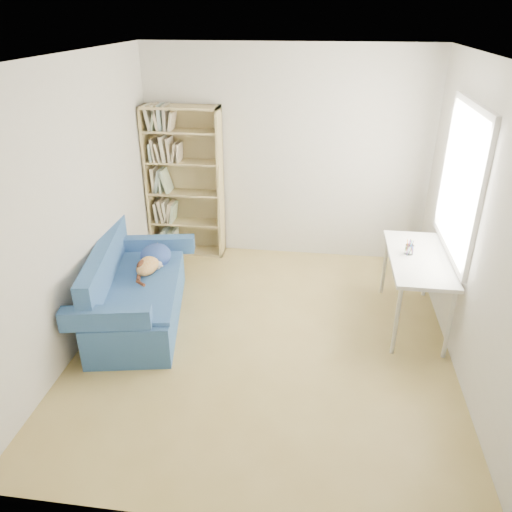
{
  "coord_description": "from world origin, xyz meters",
  "views": [
    {
      "loc": [
        0.45,
        -4.02,
        2.93
      ],
      "look_at": [
        -0.11,
        0.11,
        0.85
      ],
      "focal_mm": 35.0,
      "sensor_mm": 36.0,
      "label": 1
    }
  ],
  "objects": [
    {
      "name": "ground",
      "position": [
        0.0,
        0.0,
        0.0
      ],
      "size": [
        4.0,
        4.0,
        0.0
      ],
      "primitive_type": "plane",
      "color": "#A68C4B",
      "rests_on": "ground"
    },
    {
      "name": "bookshelf",
      "position": [
        -1.25,
        1.84,
        0.88
      ],
      "size": [
        0.95,
        0.3,
        1.9
      ],
      "color": "tan",
      "rests_on": "ground"
    },
    {
      "name": "sofa",
      "position": [
        -1.37,
        0.19,
        0.31
      ],
      "size": [
        1.1,
        1.82,
        0.83
      ],
      "rotation": [
        0.0,
        0.0,
        0.19
      ],
      "color": "#254D85",
      "rests_on": "ground"
    },
    {
      "name": "pen_cup",
      "position": [
        1.35,
        0.56,
        0.81
      ],
      "size": [
        0.08,
        0.08,
        0.16
      ],
      "color": "white",
      "rests_on": "desk"
    },
    {
      "name": "room_shell",
      "position": [
        0.1,
        0.03,
        1.64
      ],
      "size": [
        3.54,
        4.04,
        2.62
      ],
      "color": "silver",
      "rests_on": "ground"
    },
    {
      "name": "desk",
      "position": [
        1.45,
        0.51,
        0.68
      ],
      "size": [
        0.57,
        1.24,
        0.75
      ],
      "color": "white",
      "rests_on": "ground"
    }
  ]
}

